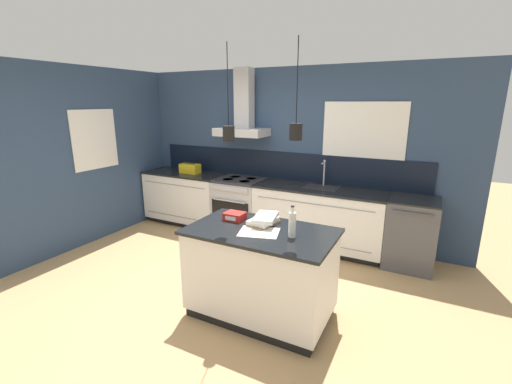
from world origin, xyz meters
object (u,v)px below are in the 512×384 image
oven_range (240,206)px  yellow_toolbox (190,169)px  dishwasher (411,233)px  bottle_on_island (292,224)px  red_supply_box (235,216)px  book_stack (264,220)px

oven_range → yellow_toolbox: size_ratio=2.68×
dishwasher → bottle_on_island: (-0.92, -1.88, 0.58)m
oven_range → bottle_on_island: bottle_on_island is taller
yellow_toolbox → red_supply_box: bearing=-42.0°
dishwasher → yellow_toolbox: size_ratio=2.68×
bottle_on_island → book_stack: (-0.36, 0.17, -0.07)m
red_supply_box → bottle_on_island: bearing=-13.0°
oven_range → red_supply_box: bearing=-61.5°
oven_range → red_supply_box: red_supply_box is taller
red_supply_box → yellow_toolbox: size_ratio=0.60×
dishwasher → red_supply_box: bearing=-133.4°
book_stack → red_supply_box: (-0.34, -0.01, -0.01)m
red_supply_box → oven_range: bearing=118.5°
bottle_on_island → book_stack: bearing=154.8°
book_stack → oven_range: bearing=126.6°
bottle_on_island → red_supply_box: 0.72m
bottle_on_island → oven_range: bearing=131.0°
oven_range → yellow_toolbox: yellow_toolbox is taller
oven_range → book_stack: book_stack is taller
bottle_on_island → book_stack: 0.41m
dishwasher → book_stack: size_ratio=2.40×
oven_range → red_supply_box: (0.93, -1.71, 0.49)m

